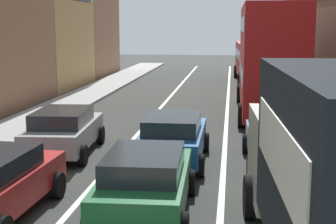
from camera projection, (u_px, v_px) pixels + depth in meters
sidewalk_left at (49, 113)px, 24.39m from camera, size 2.60×64.00×0.14m
lane_stripe_left at (153, 117)px, 23.79m from camera, size 0.16×60.00×0.01m
lane_stripe_right at (227, 118)px, 23.37m from camera, size 0.16×60.00×0.01m
sedan_centre_lane_second at (145, 181)px, 11.31m from camera, size 2.17×4.35×1.49m
hatchback_centre_lane_third at (173, 137)px, 15.73m from camera, size 2.06×4.30×1.49m
sedan_left_lane_third at (64, 130)px, 16.80m from camera, size 2.30×4.41×1.49m
sedan_right_lane_behind_truck at (280, 141)px, 15.28m from camera, size 2.14×4.34×1.49m
bus_mid_queue_primary at (269, 55)px, 23.78m from camera, size 2.81×10.50×5.06m
bus_far_queue_secondary at (256, 59)px, 37.38m from camera, size 3.07×10.58×2.90m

